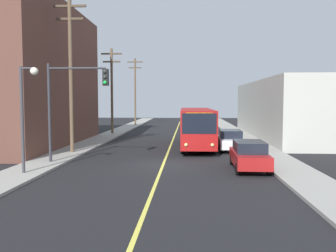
{
  "coord_description": "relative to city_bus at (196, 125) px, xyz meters",
  "views": [
    {
      "loc": [
        1.5,
        -21.23,
        3.88
      ],
      "look_at": [
        0.0,
        5.19,
        2.0
      ],
      "focal_mm": 37.69,
      "sensor_mm": 36.0,
      "label": 1
    }
  ],
  "objects": [
    {
      "name": "street_lamp_left",
      "position": [
        -9.03,
        -12.17,
        1.92
      ],
      "size": [
        0.98,
        0.4,
        5.5
      ],
      "color": "#38383D",
      "rests_on": "sidewalk_left"
    },
    {
      "name": "parked_car_white",
      "position": [
        2.63,
        -2.19,
        -0.98
      ],
      "size": [
        1.93,
        4.45,
        1.62
      ],
      "color": "silver",
      "rests_on": "ground"
    },
    {
      "name": "fire_hydrant",
      "position": [
        4.65,
        -3.93,
        -1.23
      ],
      "size": [
        0.44,
        0.26,
        0.84
      ],
      "color": "red",
      "rests_on": "sidewalk_right"
    },
    {
      "name": "parked_car_red",
      "position": [
        2.77,
        -9.93,
        -0.98
      ],
      "size": [
        1.9,
        4.44,
        1.62
      ],
      "color": "maroon",
      "rests_on": "ground"
    },
    {
      "name": "traffic_signal_left_corner",
      "position": [
        -7.61,
        -8.83,
        2.49
      ],
      "size": [
        3.75,
        0.48,
        6.0
      ],
      "color": "#2D2D33",
      "rests_on": "sidewalk_left"
    },
    {
      "name": "building_left_brick",
      "position": [
        -15.69,
        0.03,
        4.2
      ],
      "size": [
        10.0,
        17.8,
        12.04
      ],
      "color": "brown",
      "rests_on": "ground"
    },
    {
      "name": "sidewalk_right",
      "position": [
        5.05,
        1.36,
        -1.74
      ],
      "size": [
        2.5,
        90.0,
        0.15
      ],
      "primitive_type": "cube",
      "color": "gray",
      "rests_on": "ground"
    },
    {
      "name": "sidewalk_left",
      "position": [
        -9.45,
        1.36,
        -1.74
      ],
      "size": [
        2.5,
        90.0,
        0.15
      ],
      "primitive_type": "cube",
      "color": "gray",
      "rests_on": "ground"
    },
    {
      "name": "ground_plane",
      "position": [
        -2.2,
        -8.64,
        -1.82
      ],
      "size": [
        120.0,
        120.0,
        0.0
      ],
      "primitive_type": "plane",
      "color": "black"
    },
    {
      "name": "city_bus",
      "position": [
        0.0,
        0.0,
        0.0
      ],
      "size": [
        2.68,
        12.18,
        3.2
      ],
      "color": "maroon",
      "rests_on": "ground"
    },
    {
      "name": "building_right_warehouse",
      "position": [
        12.3,
        8.39,
        1.16
      ],
      "size": [
        12.0,
        23.83,
        5.96
      ],
      "color": "#B2B2A8",
      "rests_on": "ground"
    },
    {
      "name": "utility_pole_mid",
      "position": [
        -9.45,
        10.37,
        3.68
      ],
      "size": [
        2.4,
        0.28,
        9.71
      ],
      "color": "brown",
      "rests_on": "sidewalk_left"
    },
    {
      "name": "utility_pole_near",
      "position": [
        -9.2,
        -4.6,
        4.41
      ],
      "size": [
        2.4,
        0.28,
        11.11
      ],
      "color": "brown",
      "rests_on": "sidewalk_left"
    },
    {
      "name": "utility_pole_far",
      "position": [
        -9.09,
        25.82,
        4.08
      ],
      "size": [
        2.4,
        0.28,
        10.48
      ],
      "color": "brown",
      "rests_on": "sidewalk_left"
    },
    {
      "name": "lane_stripe_center",
      "position": [
        -2.2,
        6.36,
        -1.81
      ],
      "size": [
        0.16,
        60.0,
        0.01
      ],
      "primitive_type": "cube",
      "color": "#D8CC4C",
      "rests_on": "ground"
    }
  ]
}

